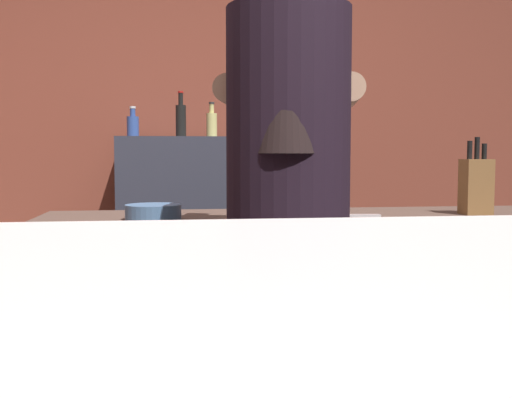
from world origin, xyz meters
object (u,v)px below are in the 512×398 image
bottle_hot_sauce (212,124)px  bottle_vinegar (181,119)px  bartender (288,198)px  chefs_knife (346,216)px  knife_block (476,185)px  bottle_soy (133,125)px  mixing_bowl (153,212)px

bottle_hot_sauce → bottle_vinegar: bottle_vinegar is taller
bartender → chefs_knife: 0.50m
knife_block → bottle_soy: 1.94m
mixing_bowl → chefs_knife: (0.66, 0.01, -0.02)m
bartender → bottle_soy: (-0.55, 1.82, 0.28)m
knife_block → bartender: bearing=-151.1°
knife_block → bottle_vinegar: bottle_vinegar is taller
mixing_bowl → bartender: bearing=-45.6°
mixing_bowl → bottle_soy: bottle_soy is taller
mixing_bowl → bottle_hot_sauce: (0.27, 1.32, 0.36)m
bartender → mixing_bowl: bartender is taller
knife_block → bottle_soy: size_ratio=1.63×
bartender → bottle_soy: bartender is taller
chefs_knife → bottle_soy: size_ratio=1.39×
bottle_vinegar → bartender: bearing=-80.2°
chefs_knife → knife_block: bearing=8.0°
bartender → knife_block: bartender is taller
knife_block → mixing_bowl: size_ratio=1.51×
bartender → bottle_soy: 1.92m
chefs_knife → bottle_hot_sauce: (-0.40, 1.30, 0.38)m
knife_block → bottle_vinegar: bearing=130.6°
chefs_knife → bartender: bearing=-118.9°
knife_block → chefs_knife: size_ratio=1.17×
bartender → knife_block: size_ratio=6.24×
bottle_hot_sauce → bottle_soy: (-0.44, 0.10, -0.01)m
bottle_vinegar → knife_block: bearing=-49.4°
knife_block → bottle_vinegar: (-1.06, 1.23, 0.30)m
knife_block → bottle_hot_sauce: size_ratio=1.46×
knife_block → mixing_bowl: (-1.15, -0.03, -0.08)m
knife_block → chefs_knife: bearing=-177.7°
bartender → bottle_vinegar: 1.71m
bottle_soy → bottle_hot_sauce: bearing=-13.5°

